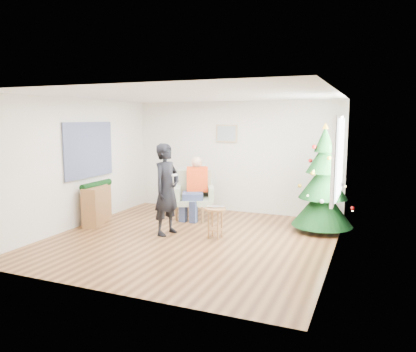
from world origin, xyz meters
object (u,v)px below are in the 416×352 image
at_px(christmas_tree, 323,183).
at_px(console, 97,204).
at_px(stool, 215,223).
at_px(armchair, 194,201).
at_px(standing_man, 167,189).

distance_m(christmas_tree, console, 4.67).
relative_size(stool, armchair, 0.54).
xyz_separation_m(stool, armchair, (-0.99, 1.25, 0.10)).
relative_size(stool, console, 0.57).
relative_size(armchair, console, 1.04).
height_order(christmas_tree, stool, christmas_tree).
distance_m(armchair, standing_man, 1.43).
bearing_deg(standing_man, console, 95.32).
xyz_separation_m(armchair, console, (-1.73, -1.17, 0.01)).
xyz_separation_m(armchair, standing_man, (0.04, -1.35, 0.48)).
xyz_separation_m(stool, console, (-2.72, 0.08, 0.11)).
xyz_separation_m(christmas_tree, standing_man, (-2.71, -1.37, -0.09)).
bearing_deg(console, stool, -19.52).
xyz_separation_m(christmas_tree, stool, (-1.76, -1.26, -0.67)).
bearing_deg(console, standing_man, -23.75).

